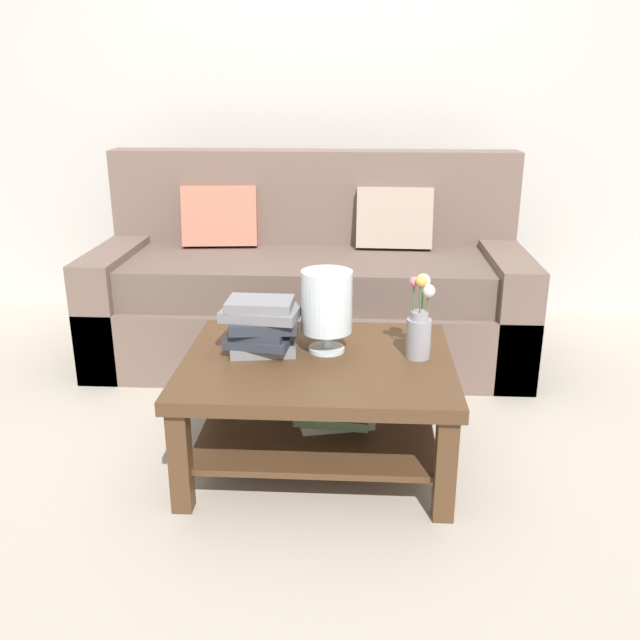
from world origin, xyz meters
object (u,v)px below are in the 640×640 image
at_px(coffee_table, 319,388).
at_px(flower_pitcher, 420,325).
at_px(book_stack_main, 262,325).
at_px(glass_hurricane_vase, 327,304).
at_px(couch, 310,288).

xyz_separation_m(coffee_table, flower_pitcher, (0.37, 0.04, 0.25)).
height_order(book_stack_main, glass_hurricane_vase, glass_hurricane_vase).
relative_size(book_stack_main, glass_hurricane_vase, 0.97).
relative_size(coffee_table, flower_pitcher, 3.11).
distance_m(couch, book_stack_main, 1.09).
distance_m(couch, coffee_table, 1.15).
height_order(book_stack_main, flower_pitcher, flower_pitcher).
bearing_deg(glass_hurricane_vase, coffee_table, -107.81).
bearing_deg(coffee_table, glass_hurricane_vase, 72.19).
bearing_deg(glass_hurricane_vase, book_stack_main, -177.48).
distance_m(book_stack_main, flower_pitcher, 0.59).
relative_size(couch, book_stack_main, 7.22).
bearing_deg(couch, flower_pitcher, -66.27).
bearing_deg(flower_pitcher, glass_hurricane_vase, 172.93).
bearing_deg(couch, coffee_table, -84.27).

